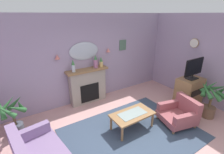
% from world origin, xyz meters
% --- Properties ---
extents(floor, '(7.01, 5.89, 0.10)m').
position_xyz_m(floor, '(0.00, 0.00, -0.05)').
color(floor, '#C6938E').
rests_on(floor, ground).
extents(wall_back, '(7.01, 0.10, 2.83)m').
position_xyz_m(wall_back, '(0.00, 2.49, 1.41)').
color(wall_back, '#9E8CA8').
rests_on(wall_back, ground).
extents(wall_right, '(0.10, 5.89, 2.83)m').
position_xyz_m(wall_right, '(3.06, 0.00, 1.41)').
color(wall_right, '#9E8CA8').
rests_on(wall_right, ground).
extents(patterned_rug, '(3.20, 2.40, 0.01)m').
position_xyz_m(patterned_rug, '(0.00, 0.20, 0.01)').
color(patterned_rug, '#38475B').
rests_on(patterned_rug, ground).
extents(fireplace, '(1.36, 0.36, 1.16)m').
position_xyz_m(fireplace, '(-0.22, 2.27, 0.57)').
color(fireplace, gray).
rests_on(fireplace, ground).
extents(mantel_vase_left, '(0.10, 0.10, 0.38)m').
position_xyz_m(mantel_vase_left, '(-0.67, 2.24, 1.35)').
color(mantel_vase_left, silver).
rests_on(mantel_vase_left, fireplace).
extents(mantel_vase_right, '(0.13, 0.13, 0.43)m').
position_xyz_m(mantel_vase_right, '(0.08, 2.24, 1.35)').
color(mantel_vase_right, '#9E6084').
rests_on(mantel_vase_right, fireplace).
extents(mantel_vase_centre, '(0.13, 0.13, 0.34)m').
position_xyz_m(mantel_vase_centre, '(0.28, 2.24, 1.31)').
color(mantel_vase_centre, tan).
rests_on(mantel_vase_centre, fireplace).
extents(wall_mirror, '(0.96, 0.06, 0.56)m').
position_xyz_m(wall_mirror, '(-0.22, 2.41, 1.71)').
color(wall_mirror, '#B2BCC6').
extents(wall_sconce_left, '(0.14, 0.14, 0.14)m').
position_xyz_m(wall_sconce_left, '(-1.07, 2.36, 1.66)').
color(wall_sconce_left, '#D17066').
extents(wall_sconce_right, '(0.14, 0.14, 0.14)m').
position_xyz_m(wall_sconce_right, '(0.63, 2.36, 1.66)').
color(wall_sconce_right, '#D17066').
extents(wall_clock, '(0.04, 0.31, 0.31)m').
position_xyz_m(wall_clock, '(2.97, 0.77, 1.90)').
color(wall_clock, silver).
extents(framed_picture, '(0.28, 0.03, 0.36)m').
position_xyz_m(framed_picture, '(1.28, 2.42, 1.75)').
color(framed_picture, '#4C6B56').
extents(coffee_table, '(1.10, 0.60, 0.45)m').
position_xyz_m(coffee_table, '(0.13, 0.39, 0.38)').
color(coffee_table, olive).
rests_on(coffee_table, ground).
extents(armchair_by_coffee_table, '(0.99, 0.97, 0.71)m').
position_xyz_m(armchair_by_coffee_table, '(1.36, -0.12, 0.31)').
color(armchair_by_coffee_table, '#934C51').
rests_on(armchair_by_coffee_table, ground).
extents(tv_cabinet, '(0.80, 0.57, 0.90)m').
position_xyz_m(tv_cabinet, '(2.46, 0.36, 0.45)').
color(tv_cabinet, olive).
rests_on(tv_cabinet, ground).
extents(tv_flatscreen, '(0.84, 0.24, 0.65)m').
position_xyz_m(tv_flatscreen, '(2.46, 0.33, 1.25)').
color(tv_flatscreen, black).
rests_on(tv_flatscreen, tv_cabinet).
extents(potted_plant_corner_palm, '(0.65, 0.65, 1.01)m').
position_xyz_m(potted_plant_corner_palm, '(-2.40, 1.74, 0.51)').
color(potted_plant_corner_palm, '#474C56').
rests_on(potted_plant_corner_palm, ground).
extents(potted_plant_tall_palm, '(0.70, 0.72, 1.09)m').
position_xyz_m(potted_plant_tall_palm, '(2.30, -0.40, 0.59)').
color(potted_plant_tall_palm, brown).
rests_on(potted_plant_tall_palm, ground).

